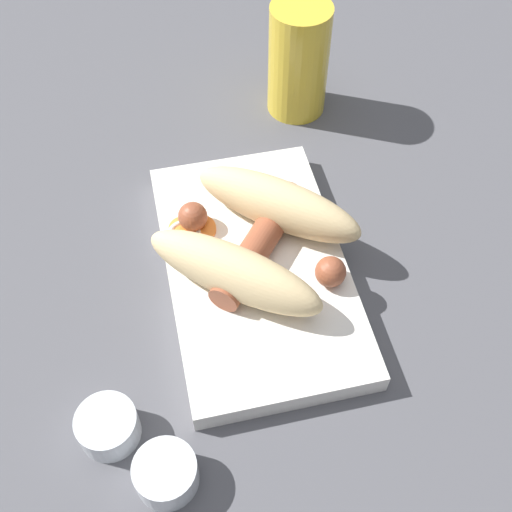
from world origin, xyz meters
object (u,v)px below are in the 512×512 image
Objects in this scene: condiment_cup_far at (166,474)px; sausage at (259,243)px; bread_roll at (257,237)px; drink_glass at (298,60)px; condiment_cup_near at (108,427)px; food_tray at (256,269)px.

sausage is at bearing -31.87° from condiment_cup_far.
drink_glass is at bearing -23.71° from bread_roll.
sausage is at bearing 156.82° from drink_glass.
condiment_cup_near is at bearing 40.35° from condiment_cup_far.
sausage is 0.21m from condiment_cup_near.
sausage is (0.01, -0.01, 0.03)m from food_tray.
drink_glass is at bearing -23.18° from sausage.
food_tray is 1.30× the size of bread_roll.
food_tray is 0.21m from condiment_cup_far.
bread_roll is 1.66× the size of drink_glass.
condiment_cup_far is 0.46m from drink_glass.
sausage reaches higher than condiment_cup_near.
sausage reaches higher than condiment_cup_far.
condiment_cup_near is (-0.14, 0.15, -0.02)m from sausage.
bread_roll is at bearing 156.29° from drink_glass.
food_tray is 5.64× the size of condiment_cup_near.
drink_glass is (0.36, -0.25, 0.05)m from condiment_cup_near.
drink_glass reaches higher than bread_roll.
condiment_cup_far is 0.38× the size of drink_glass.
bread_roll is at bearing -31.36° from condiment_cup_far.
bread_roll is 0.21m from condiment_cup_near.
sausage is 2.80× the size of condiment_cup_far.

